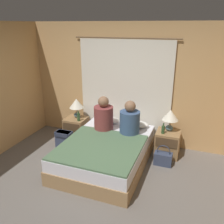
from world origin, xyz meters
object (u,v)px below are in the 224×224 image
object	(u,v)px
nightstand_right	(167,143)
backpack_on_floor	(64,138)
beer_bottle_on_left_stand	(79,117)
person_right_in_bed	(130,121)
lamp_right	(170,116)
lamp_left	(76,105)
pillow_left	(107,120)
nightstand_left	(76,128)
pillow_right	(135,124)
handbag_on_floor	(163,158)
beer_bottle_on_right_stand	(163,129)
bed	(106,152)
person_left_in_bed	(104,116)

from	to	relation	value
nightstand_right	backpack_on_floor	world-z (taller)	nightstand_right
beer_bottle_on_left_stand	backpack_on_floor	world-z (taller)	beer_bottle_on_left_stand
person_right_in_bed	lamp_right	bearing A→B (deg)	25.54
lamp_left	backpack_on_floor	distance (m)	0.79
nightstand_right	pillow_left	distance (m)	1.36
nightstand_left	pillow_right	size ratio (longest dim) A/B	0.86
nightstand_left	handbag_on_floor	xyz separation A→B (m)	(2.00, -0.39, -0.12)
beer_bottle_on_left_stand	handbag_on_floor	xyz separation A→B (m)	(1.87, -0.28, -0.46)
lamp_left	pillow_right	distance (m)	1.35
person_right_in_bed	handbag_on_floor	bearing A→B (deg)	-9.79
lamp_right	beer_bottle_on_left_stand	size ratio (longest dim) A/B	1.89
lamp_right	person_right_in_bed	xyz separation A→B (m)	(-0.71, -0.34, -0.06)
pillow_right	nightstand_left	bearing A→B (deg)	-175.76
lamp_right	beer_bottle_on_right_stand	size ratio (longest dim) A/B	2.03
lamp_right	pillow_right	xyz separation A→B (m)	(-0.70, 0.03, -0.27)
nightstand_left	beer_bottle_on_left_stand	xyz separation A→B (m)	(0.13, -0.10, 0.33)
lamp_right	backpack_on_floor	bearing A→B (deg)	-165.92
pillow_left	backpack_on_floor	xyz separation A→B (m)	(-0.74, -0.55, -0.32)
pillow_left	beer_bottle_on_right_stand	world-z (taller)	beer_bottle_on_right_stand
beer_bottle_on_right_stand	backpack_on_floor	distance (m)	2.04
nightstand_left	pillow_right	distance (m)	1.36
lamp_right	handbag_on_floor	bearing A→B (deg)	-92.10
lamp_left	beer_bottle_on_left_stand	xyz separation A→B (m)	(0.13, -0.17, -0.21)
nightstand_right	lamp_right	distance (m)	0.55
pillow_left	beer_bottle_on_right_stand	size ratio (longest dim) A/B	2.74
person_right_in_bed	handbag_on_floor	distance (m)	0.92
pillow_left	beer_bottle_on_left_stand	distance (m)	0.60
handbag_on_floor	beer_bottle_on_right_stand	bearing A→B (deg)	105.06
lamp_left	pillow_left	bearing A→B (deg)	2.34
bed	person_right_in_bed	xyz separation A→B (m)	(0.30, 0.44, 0.50)
person_right_in_bed	handbag_on_floor	world-z (taller)	person_right_in_bed
beer_bottle_on_left_stand	beer_bottle_on_right_stand	world-z (taller)	beer_bottle_on_left_stand
nightstand_right	lamp_right	world-z (taller)	lamp_right
person_left_in_bed	backpack_on_floor	bearing A→B (deg)	-167.63
nightstand_right	beer_bottle_on_right_stand	xyz separation A→B (m)	(-0.09, -0.10, 0.33)
backpack_on_floor	bed	bearing A→B (deg)	-13.75
person_right_in_bed	nightstand_right	bearing A→B (deg)	20.76
pillow_left	person_right_in_bed	size ratio (longest dim) A/B	0.88
person_left_in_bed	handbag_on_floor	world-z (taller)	person_left_in_bed
bed	lamp_left	distance (m)	1.39
lamp_left	pillow_left	world-z (taller)	lamp_left
beer_bottle_on_left_stand	handbag_on_floor	distance (m)	1.95
bed	person_right_in_bed	size ratio (longest dim) A/B	3.01
person_right_in_bed	backpack_on_floor	size ratio (longest dim) A/B	1.85
person_right_in_bed	person_left_in_bed	bearing A→B (deg)	180.00
nightstand_left	beer_bottle_on_right_stand	xyz separation A→B (m)	(1.93, -0.10, 0.33)
person_left_in_bed	handbag_on_floor	xyz separation A→B (m)	(1.22, -0.12, -0.62)
nightstand_left	beer_bottle_on_left_stand	distance (m)	0.37
nightstand_left	lamp_left	size ratio (longest dim) A/B	1.16
pillow_right	beer_bottle_on_right_stand	world-z (taller)	beer_bottle_on_right_stand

